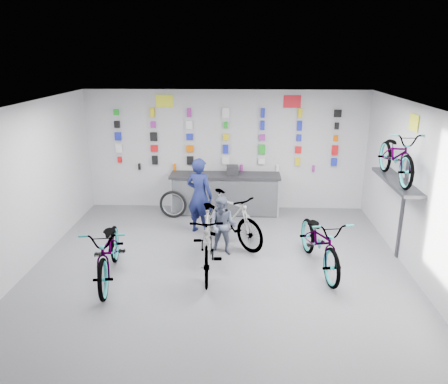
{
  "coord_description": "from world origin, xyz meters",
  "views": [
    {
      "loc": [
        0.42,
        -6.75,
        3.84
      ],
      "look_at": [
        0.07,
        1.4,
        1.23
      ],
      "focal_mm": 35.0,
      "sensor_mm": 36.0,
      "label": 1
    }
  ],
  "objects_px": {
    "bike_service": "(230,218)",
    "clerk": "(200,196)",
    "bike_right": "(320,241)",
    "customer": "(223,226)",
    "bike_left": "(109,250)",
    "bike_center": "(207,241)",
    "counter": "(225,194)"
  },
  "relations": [
    {
      "from": "customer",
      "to": "clerk",
      "type": "bearing_deg",
      "value": 131.2
    },
    {
      "from": "bike_left",
      "to": "clerk",
      "type": "distance_m",
      "value": 2.61
    },
    {
      "from": "bike_service",
      "to": "clerk",
      "type": "bearing_deg",
      "value": 92.77
    },
    {
      "from": "bike_service",
      "to": "customer",
      "type": "relative_size",
      "value": 1.59
    },
    {
      "from": "counter",
      "to": "clerk",
      "type": "distance_m",
      "value": 1.39
    },
    {
      "from": "clerk",
      "to": "customer",
      "type": "distance_m",
      "value": 1.25
    },
    {
      "from": "bike_service",
      "to": "customer",
      "type": "height_order",
      "value": "customer"
    },
    {
      "from": "bike_left",
      "to": "bike_right",
      "type": "xyz_separation_m",
      "value": [
        3.76,
        0.56,
        -0.0
      ]
    },
    {
      "from": "bike_right",
      "to": "counter",
      "type": "bearing_deg",
      "value": 113.65
    },
    {
      "from": "bike_right",
      "to": "bike_service",
      "type": "bearing_deg",
      "value": 139.54
    },
    {
      "from": "bike_left",
      "to": "bike_service",
      "type": "height_order",
      "value": "bike_service"
    },
    {
      "from": "bike_center",
      "to": "counter",
      "type": "bearing_deg",
      "value": 83.06
    },
    {
      "from": "bike_center",
      "to": "clerk",
      "type": "xyz_separation_m",
      "value": [
        -0.31,
        1.83,
        0.25
      ]
    },
    {
      "from": "bike_service",
      "to": "clerk",
      "type": "height_order",
      "value": "clerk"
    },
    {
      "from": "bike_left",
      "to": "bike_center",
      "type": "distance_m",
      "value": 1.73
    },
    {
      "from": "bike_service",
      "to": "bike_left",
      "type": "bearing_deg",
      "value": 172.07
    },
    {
      "from": "bike_right",
      "to": "bike_service",
      "type": "xyz_separation_m",
      "value": [
        -1.69,
        1.02,
        0.02
      ]
    },
    {
      "from": "bike_left",
      "to": "bike_center",
      "type": "height_order",
      "value": "bike_center"
    },
    {
      "from": "bike_center",
      "to": "bike_left",
      "type": "bearing_deg",
      "value": -171.29
    },
    {
      "from": "bike_center",
      "to": "clerk",
      "type": "relative_size",
      "value": 1.17
    },
    {
      "from": "bike_right",
      "to": "customer",
      "type": "height_order",
      "value": "customer"
    },
    {
      "from": "bike_right",
      "to": "clerk",
      "type": "xyz_separation_m",
      "value": [
        -2.38,
        1.63,
        0.31
      ]
    },
    {
      "from": "bike_service",
      "to": "clerk",
      "type": "distance_m",
      "value": 0.96
    },
    {
      "from": "bike_center",
      "to": "bike_service",
      "type": "distance_m",
      "value": 1.28
    },
    {
      "from": "counter",
      "to": "bike_center",
      "type": "xyz_separation_m",
      "value": [
        -0.2,
        -3.07,
        0.11
      ]
    },
    {
      "from": "counter",
      "to": "customer",
      "type": "height_order",
      "value": "customer"
    },
    {
      "from": "counter",
      "to": "clerk",
      "type": "height_order",
      "value": "clerk"
    },
    {
      "from": "counter",
      "to": "bike_right",
      "type": "distance_m",
      "value": 3.42
    },
    {
      "from": "bike_left",
      "to": "bike_right",
      "type": "distance_m",
      "value": 3.8
    },
    {
      "from": "bike_right",
      "to": "clerk",
      "type": "bearing_deg",
      "value": 136.14
    },
    {
      "from": "bike_right",
      "to": "bike_service",
      "type": "relative_size",
      "value": 1.1
    },
    {
      "from": "counter",
      "to": "bike_right",
      "type": "relative_size",
      "value": 1.3
    }
  ]
}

